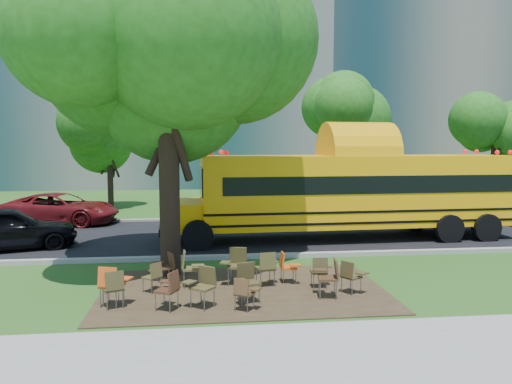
{
  "coord_description": "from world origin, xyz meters",
  "views": [
    {
      "loc": [
        -0.09,
        -12.63,
        3.64
      ],
      "look_at": [
        1.8,
        3.72,
        2.07
      ],
      "focal_mm": 35.0,
      "sensor_mm": 36.0,
      "label": 1
    }
  ],
  "objects": [
    {
      "name": "bg_car_red",
      "position": [
        -6.35,
        10.8,
        0.72
      ],
      "size": [
        5.58,
        3.43,
        1.44
      ],
      "primitive_type": "imported",
      "rotation": [
        0.0,
        0.0,
        1.36
      ],
      "color": "#5E1013",
      "rests_on": "ground"
    },
    {
      "name": "chair_9",
      "position": [
        -0.95,
        0.45,
        0.5
      ],
      "size": [
        0.64,
        0.55,
        0.81
      ],
      "rotation": [
        0.0,
        0.0,
        1.99
      ],
      "color": "#472C19",
      "rests_on": "ground"
    },
    {
      "name": "chair_13",
      "position": [
        2.94,
        -0.57,
        0.51
      ],
      "size": [
        0.55,
        0.49,
        0.83
      ],
      "rotation": [
        0.0,
        0.0,
        -0.04
      ],
      "color": "#443B1D",
      "rests_on": "ground"
    },
    {
      "name": "kerb_near",
      "position": [
        0.0,
        3.0,
        0.07
      ],
      "size": [
        80.0,
        0.25,
        0.14
      ],
      "primitive_type": "cube",
      "color": "gray",
      "rests_on": "ground"
    },
    {
      "name": "chair_3",
      "position": [
        -0.02,
        -1.73,
        0.58
      ],
      "size": [
        0.8,
        0.64,
        0.94
      ],
      "rotation": [
        0.0,
        0.0,
        2.49
      ],
      "color": "#4C4221",
      "rests_on": "ground"
    },
    {
      "name": "chair_10",
      "position": [
        -0.35,
        -0.09,
        0.59
      ],
      "size": [
        0.59,
        0.63,
        0.96
      ],
      "rotation": [
        0.0,
        0.0,
        -1.52
      ],
      "color": "brown",
      "rests_on": "ground"
    },
    {
      "name": "chair_11",
      "position": [
        1.63,
        -0.27,
        0.58
      ],
      "size": [
        0.63,
        0.64,
        0.93
      ],
      "rotation": [
        0.0,
        0.0,
        0.18
      ],
      "color": "#45421E",
      "rests_on": "ground"
    },
    {
      "name": "bg_tree_4",
      "position": [
        16.0,
        13.0,
        4.34
      ],
      "size": [
        5.0,
        5.0,
        6.85
      ],
      "color": "black",
      "rests_on": "ground"
    },
    {
      "name": "chair_8",
      "position": [
        -1.2,
        -0.46,
        0.48
      ],
      "size": [
        0.53,
        0.66,
        0.77
      ],
      "rotation": [
        0.0,
        0.0,
        0.85
      ],
      "color": "brown",
      "rests_on": "ground"
    },
    {
      "name": "building_main",
      "position": [
        -8.0,
        36.0,
        11.0
      ],
      "size": [
        38.0,
        16.0,
        22.0
      ],
      "primitive_type": "cube",
      "color": "slate",
      "rests_on": "ground"
    },
    {
      "name": "main_tree",
      "position": [
        -0.89,
        1.2,
        6.19
      ],
      "size": [
        7.2,
        7.2,
        9.8
      ],
      "color": "black",
      "rests_on": "ground"
    },
    {
      "name": "chair_0",
      "position": [
        -1.96,
        -1.57,
        0.55
      ],
      "size": [
        0.6,
        0.7,
        0.89
      ],
      "rotation": [
        0.0,
        0.0,
        0.42
      ],
      "color": "#413C1C",
      "rests_on": "ground"
    },
    {
      "name": "chair_12",
      "position": [
        2.18,
        -0.02,
        0.52
      ],
      "size": [
        0.5,
        0.54,
        0.84
      ],
      "rotation": [
        0.0,
        0.0,
        4.74
      ],
      "color": "#D25416",
      "rests_on": "ground"
    },
    {
      "name": "chair_4",
      "position": [
        0.88,
        -2.1,
        0.47
      ],
      "size": [
        0.65,
        0.51,
        0.77
      ],
      "rotation": [
        0.0,
        0.0,
        -0.59
      ],
      "color": "#51351D",
      "rests_on": "ground"
    },
    {
      "name": "black_car",
      "position": [
        -6.65,
        5.15,
        0.77
      ],
      "size": [
        4.88,
        3.18,
        1.55
      ],
      "primitive_type": "imported",
      "rotation": [
        0.0,
        0.0,
        1.9
      ],
      "color": "black",
      "rests_on": "ground"
    },
    {
      "name": "chair_1",
      "position": [
        -2.03,
        -1.47,
        0.59
      ],
      "size": [
        0.75,
        0.59,
        0.96
      ],
      "rotation": [
        0.0,
        0.0,
        -0.31
      ],
      "color": "#DA4F17",
      "rests_on": "ground"
    },
    {
      "name": "kerb_far",
      "position": [
        0.0,
        11.1,
        0.07
      ],
      "size": [
        80.0,
        0.25,
        0.14
      ],
      "primitive_type": "cube",
      "color": "gray",
      "rests_on": "ground"
    },
    {
      "name": "chair_6",
      "position": [
        2.98,
        -1.36,
        0.59
      ],
      "size": [
        0.56,
        0.69,
        0.96
      ],
      "rotation": [
        0.0,
        0.0,
        1.41
      ],
      "color": "#452C18",
      "rests_on": "ground"
    },
    {
      "name": "school_bus",
      "position": [
        5.81,
        5.85,
        1.87
      ],
      "size": [
        13.31,
        3.47,
        3.23
      ],
      "rotation": [
        0.0,
        0.0,
        0.04
      ],
      "color": "#FFAB08",
      "rests_on": "ground"
    },
    {
      "name": "building_right",
      "position": [
        24.0,
        38.0,
        12.5
      ],
      "size": [
        30.0,
        16.0,
        25.0
      ],
      "primitive_type": "cube",
      "color": "gray",
      "rests_on": "ground"
    },
    {
      "name": "chair_7",
      "position": [
        3.56,
        -1.13,
        0.51
      ],
      "size": [
        0.69,
        0.55,
        0.83
      ],
      "rotation": [
        0.0,
        0.0,
        -1.0
      ],
      "color": "#42381C",
      "rests_on": "ground"
    },
    {
      "name": "ground",
      "position": [
        0.0,
        0.0,
        0.0
      ],
      "size": [
        160.0,
        160.0,
        0.0
      ],
      "primitive_type": "plane",
      "color": "#214D18",
      "rests_on": "ground"
    },
    {
      "name": "sidewalk",
      "position": [
        0.0,
        -5.0,
        0.02
      ],
      "size": [
        60.0,
        4.0,
        0.04
      ],
      "primitive_type": "cube",
      "color": "gray",
      "rests_on": "ground"
    },
    {
      "name": "asphalt_road",
      "position": [
        0.0,
        7.0,
        0.02
      ],
      "size": [
        80.0,
        8.0,
        0.04
      ],
      "primitive_type": "cube",
      "color": "black",
      "rests_on": "ground"
    },
    {
      "name": "bg_tree_2",
      "position": [
        -5.0,
        16.0,
        4.21
      ],
      "size": [
        4.8,
        4.8,
        6.62
      ],
      "color": "black",
      "rests_on": "ground"
    },
    {
      "name": "chair_5",
      "position": [
        0.99,
        -1.48,
        0.58
      ],
      "size": [
        0.63,
        0.69,
        0.93
      ],
      "rotation": [
        0.0,
        0.0,
        3.44
      ],
      "color": "#43391D",
      "rests_on": "ground"
    },
    {
      "name": "chair_14",
      "position": [
        0.86,
        0.04,
        0.6
      ],
      "size": [
        0.74,
        0.58,
        0.98
      ],
      "rotation": [
        0.0,
        0.0,
        2.88
      ],
      "color": "#46411E",
      "rests_on": "ground"
    },
    {
      "name": "bg_tree_3",
      "position": [
        8.0,
        14.0,
        5.03
      ],
      "size": [
        5.6,
        5.6,
        7.84
      ],
      "color": "black",
      "rests_on": "ground"
    },
    {
      "name": "dirt_patch",
      "position": [
        1.0,
        -0.5,
        0.01
      ],
      "size": [
        7.0,
        4.5,
        0.03
      ],
      "primitive_type": "cube",
      "color": "#382819",
      "rests_on": "ground"
    },
    {
      "name": "chair_2",
      "position": [
        -0.75,
        -1.84,
        0.56
      ],
      "size": [
        0.59,
        0.75,
        0.9
      ],
      "rotation": [
        0.0,
        0.0,
        1.1
      ],
      "color": "#452818",
      "rests_on": "ground"
    }
  ]
}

